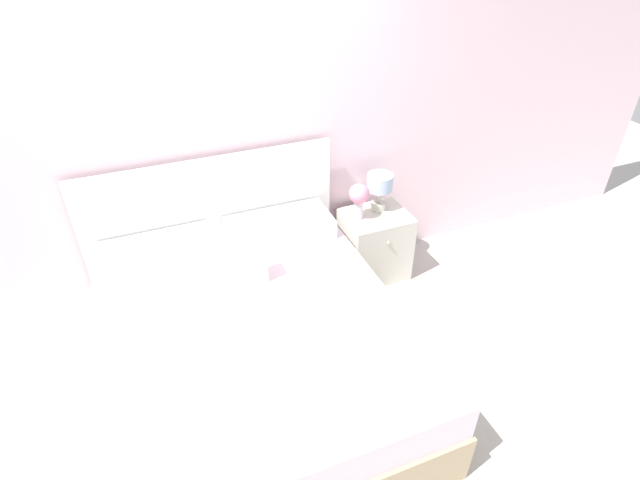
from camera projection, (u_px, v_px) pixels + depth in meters
ground_plane at (224, 292)px, 3.91m from camera, size 12.00×12.00×0.00m
wall_back at (199, 132)px, 3.22m from camera, size 8.00×0.06×2.60m
bed at (252, 344)px, 3.03m from camera, size 1.74×1.98×1.15m
nightstand at (374, 245)px, 3.95m from camera, size 0.49×0.42×0.56m
table_lamp at (380, 186)px, 3.74m from camera, size 0.19×0.19×0.30m
flower_vase at (359, 197)px, 3.63m from camera, size 0.15×0.15×0.29m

